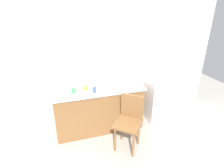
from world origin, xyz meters
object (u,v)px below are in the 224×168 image
cup_blue (94,90)px  cup_yellow (85,88)px  chair (129,120)px  terracotta_bowl (121,81)px  cup_white (124,85)px  refrigerator (158,91)px  cup_green (73,90)px

cup_blue → cup_yellow: bearing=136.1°
chair → cup_blue: (-0.45, 0.46, 0.39)m
terracotta_bowl → cup_white: bearing=-95.8°
refrigerator → cup_yellow: size_ratio=15.50×
cup_yellow → cup_green: size_ratio=0.88×
cup_blue → cup_white: size_ratio=0.97×
cup_yellow → cup_white: size_ratio=0.70×
chair → terracotta_bowl: bearing=121.9°
refrigerator → chair: 1.12m
refrigerator → terracotta_bowl: (-0.80, 0.07, 0.30)m
cup_yellow → cup_blue: cup_blue is taller
terracotta_bowl → cup_blue: bearing=-154.4°
refrigerator → chair: bearing=-144.1°
terracotta_bowl → cup_white: cup_white is taller
chair → cup_green: bearing=-174.7°
chair → cup_white: (0.08, 0.49, 0.39)m
cup_white → cup_green: bearing=175.9°
cup_blue → terracotta_bowl: bearing=25.6°
terracotta_bowl → cup_green: size_ratio=2.13×
terracotta_bowl → cup_blue: 0.62m
refrigerator → cup_blue: 1.40m
chair → terracotta_bowl: terracotta_bowl is taller
refrigerator → terracotta_bowl: refrigerator is taller
refrigerator → cup_green: bearing=-176.6°
cup_green → cup_blue: cup_blue is taller
chair → cup_yellow: 0.92m
refrigerator → cup_yellow: 1.52m
cup_green → cup_white: size_ratio=0.79×
terracotta_bowl → cup_green: bearing=-168.9°
chair → cup_yellow: bearing=175.2°
cup_yellow → cup_white: cup_white is taller
chair → cup_blue: 0.75m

